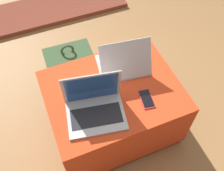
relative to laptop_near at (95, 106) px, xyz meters
The scene contains 7 objects.
ground_plane 0.55m from the laptop_near, 33.37° to the left, with size 14.00×14.00×0.00m, color #9E7042.
ottoman 0.34m from the laptop_near, 33.37° to the left, with size 0.84×0.65×0.47m.
laptop_near is the anchor object (origin of this frame).
laptop_far 0.37m from the laptop_near, 39.47° to the left, with size 0.35×0.30×0.25m.
cell_phone 0.32m from the laptop_near, ahead, with size 0.09×0.15×0.01m.
backpack 0.64m from the laptop_near, 90.86° to the left, with size 0.35×0.27×0.50m.
fireplace_hearth 1.71m from the laptop_near, 84.56° to the left, with size 1.40×0.50×0.04m.
Camera 1 is at (-0.36, -0.87, 1.79)m, focal length 42.00 mm.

